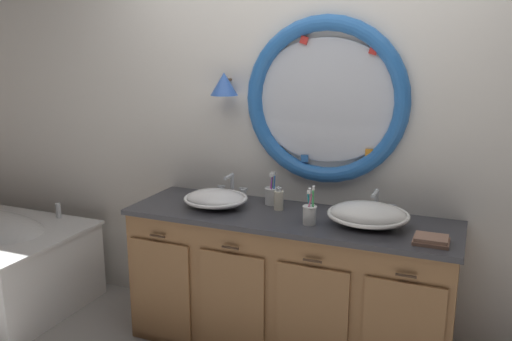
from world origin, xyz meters
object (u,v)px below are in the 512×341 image
at_px(toothbrush_holder_right, 310,213).
at_px(soap_dispenser, 279,200).
at_px(sink_basin_left, 216,199).
at_px(sink_basin_right, 368,215).
at_px(toothbrush_holder_left, 272,195).
at_px(folded_hand_towel, 431,240).

distance_m(toothbrush_holder_right, soap_dispenser, 0.30).
xyz_separation_m(sink_basin_left, toothbrush_holder_right, (0.61, -0.08, 0.01)).
xyz_separation_m(sink_basin_right, soap_dispenser, (-0.55, 0.10, -0.01)).
distance_m(sink_basin_left, toothbrush_holder_right, 0.62).
height_order(sink_basin_right, toothbrush_holder_left, toothbrush_holder_left).
relative_size(toothbrush_holder_left, soap_dispenser, 1.44).
distance_m(sink_basin_left, sink_basin_right, 0.92).
bearing_deg(sink_basin_right, toothbrush_holder_right, -165.57).
bearing_deg(sink_basin_left, toothbrush_holder_right, -7.26).
distance_m(sink_basin_left, soap_dispenser, 0.38).
bearing_deg(folded_hand_towel, sink_basin_left, 174.38).
relative_size(sink_basin_right, soap_dispenser, 3.03).
relative_size(toothbrush_holder_right, soap_dispenser, 1.52).
xyz_separation_m(sink_basin_left, sink_basin_right, (0.92, -0.00, 0.01)).
height_order(toothbrush_holder_right, folded_hand_towel, toothbrush_holder_right).
height_order(sink_basin_right, soap_dispenser, soap_dispenser).
height_order(sink_basin_right, folded_hand_towel, sink_basin_right).
relative_size(sink_basin_right, toothbrush_holder_right, 2.00).
xyz_separation_m(sink_basin_left, soap_dispenser, (0.37, 0.10, 0.01)).
bearing_deg(toothbrush_holder_left, folded_hand_towel, -17.77).
distance_m(toothbrush_holder_right, folded_hand_towel, 0.65).
distance_m(sink_basin_right, toothbrush_holder_left, 0.66).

